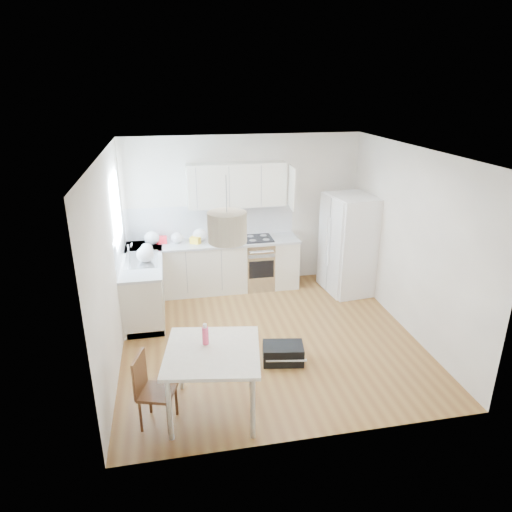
{
  "coord_description": "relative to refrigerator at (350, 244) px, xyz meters",
  "views": [
    {
      "loc": [
        -1.31,
        -5.73,
        3.52
      ],
      "look_at": [
        -0.11,
        0.4,
        1.14
      ],
      "focal_mm": 32.0,
      "sensor_mm": 36.0,
      "label": 1
    }
  ],
  "objects": [
    {
      "name": "window_glassblock",
      "position": [
        -3.83,
        -0.18,
        0.88
      ],
      "size": [
        0.02,
        1.0,
        1.0
      ],
      "primitive_type": "cube",
      "color": "#BFE0F9",
      "rests_on": "wall_left"
    },
    {
      "name": "pendant_lamp",
      "position": [
        -2.51,
        -2.77,
        1.31
      ],
      "size": [
        0.45,
        0.45,
        0.3
      ],
      "primitive_type": "cylinder",
      "rotation": [
        0.0,
        0.0,
        0.17
      ],
      "color": "beige",
      "rests_on": "ceiling"
    },
    {
      "name": "gym_bag",
      "position": [
        -1.69,
        -1.99,
        -0.75
      ],
      "size": [
        0.59,
        0.44,
        0.25
      ],
      "primitive_type": "cube",
      "rotation": [
        0.0,
        0.0,
        -0.17
      ],
      "color": "black",
      "rests_on": "floor"
    },
    {
      "name": "dining_chair",
      "position": [
        -3.32,
        -2.88,
        -0.45
      ],
      "size": [
        0.45,
        0.45,
        0.85
      ],
      "primitive_type": null,
      "rotation": [
        0.0,
        0.0,
        -0.3
      ],
      "color": "#502D18",
      "rests_on": "floor"
    },
    {
      "name": "ceiling",
      "position": [
        -1.74,
        -1.33,
        1.83
      ],
      "size": [
        4.2,
        4.2,
        0.0
      ],
      "primitive_type": "plane",
      "rotation": [
        3.14,
        0.0,
        0.0
      ],
      "color": "white",
      "rests_on": "wall_back"
    },
    {
      "name": "upper_cabinets",
      "position": [
        -1.89,
        0.61,
        1.01
      ],
      "size": [
        1.7,
        0.32,
        0.75
      ],
      "primitive_type": "cube",
      "color": "silver",
      "rests_on": "wall_back"
    },
    {
      "name": "grocery_bag_e",
      "position": [
        -3.47,
        -0.3,
        0.17
      ],
      "size": [
        0.27,
        0.23,
        0.25
      ],
      "primitive_type": "ellipsoid",
      "color": "white",
      "rests_on": "counter_left"
    },
    {
      "name": "sink",
      "position": [
        -3.54,
        -0.18,
        0.05
      ],
      "size": [
        0.5,
        0.8,
        0.16
      ],
      "primitive_type": null,
      "color": "#B7B9BC",
      "rests_on": "counter_left"
    },
    {
      "name": "counter_back",
      "position": [
        -2.34,
        0.47,
        0.03
      ],
      "size": [
        3.02,
        0.64,
        0.04
      ],
      "primitive_type": "cube",
      "color": "#A5A8AA",
      "rests_on": "cabinets_back"
    },
    {
      "name": "cabinets_left",
      "position": [
        -3.54,
        -0.13,
        -0.43
      ],
      "size": [
        0.6,
        1.8,
        0.88
      ],
      "primitive_type": "cube",
      "color": "silver",
      "rests_on": "floor"
    },
    {
      "name": "grocery_bag_a",
      "position": [
        -3.39,
        0.52,
        0.17
      ],
      "size": [
        0.26,
        0.22,
        0.23
      ],
      "primitive_type": "ellipsoid",
      "color": "white",
      "rests_on": "counter_back"
    },
    {
      "name": "snack_red",
      "position": [
        -3.22,
        0.55,
        0.11
      ],
      "size": [
        0.18,
        0.11,
        0.12
      ],
      "primitive_type": "cube",
      "rotation": [
        0.0,
        0.0,
        -0.03
      ],
      "color": "red",
      "rests_on": "counter_back"
    },
    {
      "name": "cabinets_back",
      "position": [
        -2.34,
        0.47,
        -0.43
      ],
      "size": [
        3.0,
        0.6,
        0.88
      ],
      "primitive_type": "cube",
      "color": "silver",
      "rests_on": "floor"
    },
    {
      "name": "backsplash_left",
      "position": [
        -3.84,
        -0.13,
        0.34
      ],
      "size": [
        0.01,
        1.8,
        0.58
      ],
      "primitive_type": "cube",
      "color": "white",
      "rests_on": "wall_left"
    },
    {
      "name": "wall_back",
      "position": [
        -1.74,
        0.77,
        0.48
      ],
      "size": [
        4.2,
        0.0,
        4.2
      ],
      "primitive_type": "plane",
      "rotation": [
        1.57,
        0.0,
        0.0
      ],
      "color": "beige",
      "rests_on": "floor"
    },
    {
      "name": "counter_left",
      "position": [
        -3.54,
        -0.13,
        0.03
      ],
      "size": [
        0.64,
        1.82,
        0.04
      ],
      "primitive_type": "cube",
      "color": "#A5A8AA",
      "rests_on": "cabinets_left"
    },
    {
      "name": "grocery_bag_b",
      "position": [
        -2.96,
        0.5,
        0.15
      ],
      "size": [
        0.22,
        0.18,
        0.19
      ],
      "primitive_type": "ellipsoid",
      "color": "white",
      "rests_on": "counter_back"
    },
    {
      "name": "drink_bottle",
      "position": [
        -2.76,
        -2.65,
        0.06
      ],
      "size": [
        0.08,
        0.08,
        0.25
      ],
      "primitive_type": "cylinder",
      "rotation": [
        0.0,
        0.0,
        -0.12
      ],
      "color": "#F1426E",
      "rests_on": "dining_table"
    },
    {
      "name": "backsplash_back",
      "position": [
        -2.34,
        0.76,
        0.34
      ],
      "size": [
        3.0,
        0.01,
        0.58
      ],
      "primitive_type": "cube",
      "color": "white",
      "rests_on": "wall_back"
    },
    {
      "name": "wall_left",
      "position": [
        -3.84,
        -1.33,
        0.48
      ],
      "size": [
        0.0,
        4.2,
        4.2
      ],
      "primitive_type": "plane",
      "rotation": [
        1.57,
        0.0,
        1.57
      ],
      "color": "beige",
      "rests_on": "floor"
    },
    {
      "name": "grocery_bag_d",
      "position": [
        -3.46,
        0.08,
        0.14
      ],
      "size": [
        0.2,
        0.17,
        0.18
      ],
      "primitive_type": "ellipsoid",
      "color": "white",
      "rests_on": "counter_back"
    },
    {
      "name": "range_oven",
      "position": [
        -1.54,
        0.47,
        -0.43
      ],
      "size": [
        0.5,
        0.61,
        0.88
      ],
      "primitive_type": null,
      "color": "#B7B9BC",
      "rests_on": "floor"
    },
    {
      "name": "floor",
      "position": [
        -1.74,
        -1.33,
        -0.87
      ],
      "size": [
        4.2,
        4.2,
        0.0
      ],
      "primitive_type": "plane",
      "color": "brown",
      "rests_on": "ground"
    },
    {
      "name": "dining_table",
      "position": [
        -2.7,
        -2.8,
        -0.16
      ],
      "size": [
        1.17,
        1.17,
        0.8
      ],
      "rotation": [
        0.0,
        0.0,
        -0.16
      ],
      "color": "beige",
      "rests_on": "floor"
    },
    {
      "name": "grocery_bag_c",
      "position": [
        -2.57,
        0.53,
        0.16
      ],
      "size": [
        0.25,
        0.21,
        0.23
      ],
      "primitive_type": "ellipsoid",
      "color": "white",
      "rests_on": "counter_back"
    },
    {
      "name": "refrigerator",
      "position": [
        0.0,
        0.0,
        0.0
      ],
      "size": [
        0.93,
        0.96,
        1.74
      ],
      "primitive_type": null,
      "rotation": [
        0.0,
        0.0,
        0.11
      ],
      "color": "white",
      "rests_on": "floor"
    },
    {
      "name": "snack_yellow",
      "position": [
        -2.66,
        0.42,
        0.11
      ],
      "size": [
        0.2,
        0.18,
        0.12
      ],
      "primitive_type": "cube",
      "rotation": [
        0.0,
        0.0,
        -0.58
      ],
      "color": "yellow",
      "rests_on": "counter_back"
    },
    {
      "name": "snack_orange",
      "position": [
        -2.1,
        0.53,
        0.1
      ],
      "size": [
        0.15,
        0.1,
        0.1
      ],
      "primitive_type": "cube",
      "rotation": [
        0.0,
        0.0,
        -0.09
      ],
      "color": "#FD5B16",
      "rests_on": "counter_back"
    },
    {
      "name": "wall_right",
      "position": [
        0.36,
        -1.33,
        0.48
      ],
      "size": [
        0.0,
        4.2,
        4.2
      ],
      "primitive_type": "plane",
      "rotation": [
        1.57,
        0.0,
        -1.57
      ],
      "color": "beige",
      "rests_on": "floor"
    }
  ]
}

